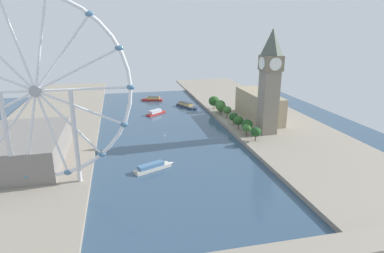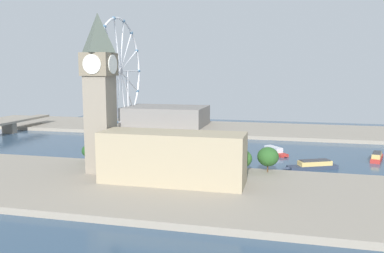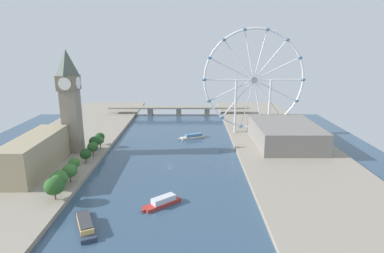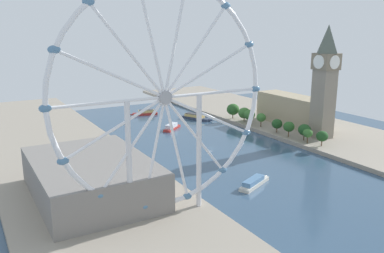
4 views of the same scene
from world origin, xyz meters
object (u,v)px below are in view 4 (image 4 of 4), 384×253
tour_boat_2 (254,182)px  riverside_hall (91,177)px  tour_boat_3 (196,117)px  clock_tower (325,81)px  tour_boat_1 (145,113)px  parliament_block (293,110)px  ferris_wheel (165,99)px  tour_boat_0 (172,127)px

tour_boat_2 → riverside_hall: bearing=138.2°
tour_boat_3 → riverside_hall: bearing=-71.5°
tour_boat_2 → tour_boat_3: 170.49m
clock_tower → tour_boat_1: bearing=-62.9°
clock_tower → tour_boat_1: size_ratio=3.02×
parliament_block → clock_tower: bearing=75.0°
ferris_wheel → tour_boat_0: ferris_wheel is taller
parliament_block → tour_boat_0: (95.12, -46.39, -13.51)m
parliament_block → tour_boat_1: bearing=-50.8°
riverside_hall → tour_boat_3: bearing=-136.1°
ferris_wheel → tour_boat_0: 178.17m
riverside_hall → tour_boat_0: (-102.81, -111.48, -10.35)m
tour_boat_2 → tour_boat_3: bearing=46.0°
tour_boat_0 → tour_boat_2: 138.51m
riverside_hall → tour_boat_1: bearing=-120.9°
riverside_hall → tour_boat_2: 89.13m
ferris_wheel → riverside_hall: 63.14m
tour_boat_1 → parliament_block: bearing=145.0°
parliament_block → tour_boat_0: size_ratio=3.03×
tour_boat_3 → tour_boat_2: bearing=-44.5°
clock_tower → tour_boat_1: clock_tower is taller
parliament_block → ferris_wheel: bearing=30.7°
riverside_hall → tour_boat_1: size_ratio=2.82×
riverside_hall → tour_boat_2: size_ratio=2.79×
tour_boat_0 → tour_boat_1: bearing=48.2°
tour_boat_0 → tour_boat_1: size_ratio=0.84×
ferris_wheel → tour_boat_0: bearing=-117.9°
riverside_hall → clock_tower: bearing=-173.5°
riverside_hall → tour_boat_0: size_ratio=3.36×
tour_boat_0 → riverside_hall: bearing=-171.5°
riverside_hall → tour_boat_3: riverside_hall is taller
riverside_hall → tour_boat_0: bearing=-132.7°
ferris_wheel → tour_boat_3: bearing=-124.0°
riverside_hall → tour_boat_1: (-106.22, -177.39, -10.24)m
clock_tower → parliament_block: (-11.76, -43.87, -31.65)m
clock_tower → ferris_wheel: (162.68, 59.66, 9.42)m
parliament_block → ferris_wheel: (174.44, 103.53, 41.07)m
parliament_block → tour_boat_2: bearing=38.8°
riverside_hall → tour_boat_3: (-140.65, -135.20, -10.23)m
riverside_hall → tour_boat_0: riverside_hall is taller
riverside_hall → tour_boat_3: size_ratio=2.35×
ferris_wheel → parliament_block: bearing=-149.3°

